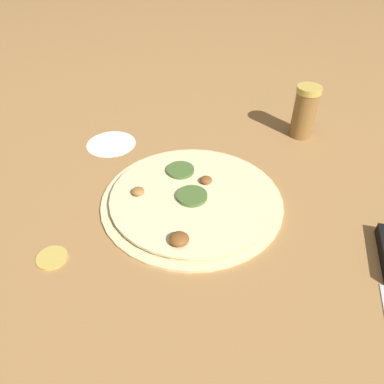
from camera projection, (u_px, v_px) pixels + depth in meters
ground_plane at (192, 201)px, 0.62m from camera, size 3.00×3.00×0.00m
pizza at (192, 198)px, 0.61m from camera, size 0.30×0.30×0.03m
spice_jar at (305, 112)px, 0.74m from camera, size 0.05×0.05×0.11m
loose_cap at (52, 257)px, 0.52m from camera, size 0.04×0.04×0.01m
flour_patch at (111, 144)px, 0.75m from camera, size 0.10×0.10×0.00m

